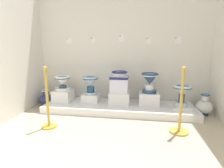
# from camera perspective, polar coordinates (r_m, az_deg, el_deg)

# --- Properties ---
(ground_plane) EXTENTS (5.61, 5.72, 0.02)m
(ground_plane) POSITION_cam_1_polar(r_m,az_deg,el_deg) (2.14, -3.43, -23.37)
(ground_plane) COLOR beige
(wall_back) EXTENTS (3.81, 0.06, 2.82)m
(wall_back) POSITION_cam_1_polar(r_m,az_deg,el_deg) (3.84, 3.16, 14.19)
(wall_back) COLOR silver
(wall_back) RESTS_ON ground_plane
(display_platform) EXTENTS (2.92, 0.84, 0.13)m
(display_platform) POSITION_cam_1_polar(r_m,az_deg,el_deg) (3.55, 2.17, -7.55)
(display_platform) COLOR white
(display_platform) RESTS_ON ground_plane
(plinth_block_tall_cobalt) EXTENTS (0.36, 0.38, 0.24)m
(plinth_block_tall_cobalt) POSITION_cam_1_polar(r_m,az_deg,el_deg) (3.84, -15.52, -3.64)
(plinth_block_tall_cobalt) COLOR white
(plinth_block_tall_cobalt) RESTS_ON display_platform
(antique_toilet_tall_cobalt) EXTENTS (0.33, 0.33, 0.30)m
(antique_toilet_tall_cobalt) POSITION_cam_1_polar(r_m,az_deg,el_deg) (3.78, -15.75, 0.75)
(antique_toilet_tall_cobalt) COLOR white
(antique_toilet_tall_cobalt) RESTS_ON plinth_block_tall_cobalt
(plinth_block_rightmost) EXTENTS (0.34, 0.30, 0.17)m
(plinth_block_rightmost) POSITION_cam_1_polar(r_m,az_deg,el_deg) (3.67, -6.88, -4.56)
(plinth_block_rightmost) COLOR white
(plinth_block_rightmost) RESTS_ON display_platform
(antique_toilet_rightmost) EXTENTS (0.33, 0.33, 0.37)m
(antique_toilet_rightmost) POSITION_cam_1_polar(r_m,az_deg,el_deg) (3.59, -7.00, 0.51)
(antique_toilet_rightmost) COLOR #A9BED4
(antique_toilet_rightmost) RESTS_ON plinth_block_rightmost
(plinth_block_broad_patterned) EXTENTS (0.39, 0.29, 0.24)m
(plinth_block_broad_patterned) POSITION_cam_1_polar(r_m,az_deg,el_deg) (3.51, 2.40, -4.59)
(plinth_block_broad_patterned) COLOR white
(plinth_block_broad_patterned) RESTS_ON display_platform
(antique_toilet_broad_patterned) EXTENTS (0.35, 0.35, 0.42)m
(antique_toilet_broad_patterned) POSITION_cam_1_polar(r_m,az_deg,el_deg) (3.44, 2.45, 0.80)
(antique_toilet_broad_patterned) COLOR silver
(antique_toilet_broad_patterned) RESTS_ON plinth_block_broad_patterned
(plinth_block_slender_white) EXTENTS (0.38, 0.32, 0.24)m
(plinth_block_slender_white) POSITION_cam_1_polar(r_m,az_deg,el_deg) (3.55, 11.89, -4.64)
(plinth_block_slender_white) COLOR white
(plinth_block_slender_white) RESTS_ON display_platform
(antique_toilet_slender_white) EXTENTS (0.32, 0.32, 0.39)m
(antique_toilet_slender_white) POSITION_cam_1_polar(r_m,az_deg,el_deg) (3.47, 12.12, 1.10)
(antique_toilet_slender_white) COLOR navy
(antique_toilet_slender_white) RESTS_ON plinth_block_slender_white
(plinth_block_squat_floral) EXTENTS (0.34, 0.35, 0.05)m
(plinth_block_squat_floral) POSITION_cam_1_polar(r_m,az_deg,el_deg) (3.52, 21.45, -6.94)
(plinth_block_squat_floral) COLOR white
(plinth_block_squat_floral) RESTS_ON display_platform
(antique_toilet_squat_floral) EXTENTS (0.35, 0.35, 0.39)m
(antique_toilet_squat_floral) POSITION_cam_1_polar(r_m,az_deg,el_deg) (3.45, 21.80, -2.17)
(antique_toilet_squat_floral) COLOR silver
(antique_toilet_squat_floral) RESTS_ON plinth_block_squat_floral
(info_placard_first) EXTENTS (0.14, 0.01, 0.13)m
(info_placard_first) POSITION_cam_1_polar(r_m,az_deg,el_deg) (4.08, -13.82, 13.50)
(info_placard_first) COLOR white
(info_placard_second) EXTENTS (0.10, 0.01, 0.13)m
(info_placard_second) POSITION_cam_1_polar(r_m,az_deg,el_deg) (3.91, -6.23, 14.04)
(info_placard_second) COLOR white
(info_placard_third) EXTENTS (0.10, 0.01, 0.14)m
(info_placard_third) POSITION_cam_1_polar(r_m,az_deg,el_deg) (3.80, 3.14, 14.71)
(info_placard_third) COLOR white
(info_placard_fourth) EXTENTS (0.10, 0.01, 0.14)m
(info_placard_fourth) POSITION_cam_1_polar(r_m,az_deg,el_deg) (3.78, 11.75, 13.66)
(info_placard_fourth) COLOR white
(info_placard_fifth) EXTENTS (0.12, 0.01, 0.14)m
(info_placard_fifth) POSITION_cam_1_polar(r_m,az_deg,el_deg) (3.85, 20.56, 13.18)
(info_placard_fifth) COLOR white
(decorative_vase_corner) EXTENTS (0.31, 0.31, 0.34)m
(decorative_vase_corner) POSITION_cam_1_polar(r_m,az_deg,el_deg) (4.11, -20.58, -4.48)
(decorative_vase_corner) COLOR white
(decorative_vase_corner) RESTS_ON ground_plane
(decorative_vase_spare) EXTENTS (0.29, 0.29, 0.40)m
(decorative_vase_spare) POSITION_cam_1_polar(r_m,az_deg,el_deg) (3.71, 27.74, -6.43)
(decorative_vase_spare) COLOR #184E93
(decorative_vase_spare) RESTS_ON ground_plane
(stanchion_post_near_left) EXTENTS (0.24, 0.24, 0.96)m
(stanchion_post_near_left) POSITION_cam_1_polar(r_m,az_deg,el_deg) (2.92, -20.09, -7.52)
(stanchion_post_near_left) COLOR gold
(stanchion_post_near_left) RESTS_ON ground_plane
(stanchion_post_near_right) EXTENTS (0.28, 0.28, 0.98)m
(stanchion_post_near_right) POSITION_cam_1_polar(r_m,az_deg,el_deg) (2.76, 21.23, -9.40)
(stanchion_post_near_right) COLOR gold
(stanchion_post_near_right) RESTS_ON ground_plane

